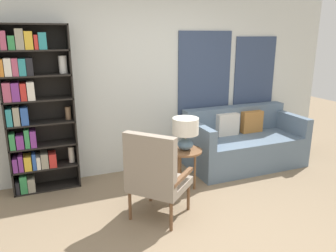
# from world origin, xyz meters

# --- Properties ---
(ground_plane) EXTENTS (14.00, 14.00, 0.00)m
(ground_plane) POSITION_xyz_m (0.00, 0.00, 0.00)
(ground_plane) COLOR #847056
(wall_back) EXTENTS (6.40, 0.08, 2.70)m
(wall_back) POSITION_xyz_m (0.05, 2.03, 1.35)
(wall_back) COLOR silver
(wall_back) RESTS_ON ground_plane
(bookshelf) EXTENTS (0.83, 0.30, 2.11)m
(bookshelf) POSITION_xyz_m (-1.50, 1.84, 1.10)
(bookshelf) COLOR black
(bookshelf) RESTS_ON ground_plane
(armchair) EXTENTS (0.80, 0.80, 1.01)m
(armchair) POSITION_xyz_m (-0.35, 0.56, 0.56)
(armchair) COLOR brown
(armchair) RESTS_ON ground_plane
(couch) EXTENTS (1.77, 0.87, 0.88)m
(couch) POSITION_xyz_m (1.48, 1.57, 0.34)
(couch) COLOR slate
(couch) RESTS_ON ground_plane
(side_table) EXTENTS (0.45, 0.45, 0.54)m
(side_table) POSITION_xyz_m (0.27, 1.13, 0.47)
(side_table) COLOR brown
(side_table) RESTS_ON ground_plane
(table_lamp) EXTENTS (0.33, 0.33, 0.42)m
(table_lamp) POSITION_xyz_m (0.28, 1.14, 0.81)
(table_lamp) COLOR slate
(table_lamp) RESTS_ON side_table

